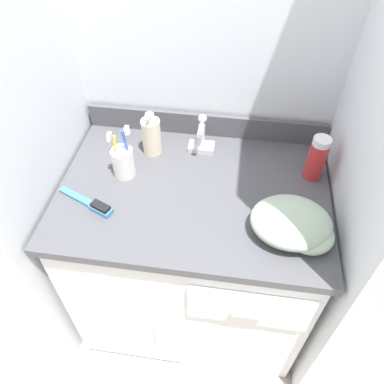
{
  "coord_description": "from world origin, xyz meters",
  "views": [
    {
      "loc": [
        0.11,
        -0.82,
        1.61
      ],
      "look_at": [
        0.0,
        -0.03,
        0.76
      ],
      "focal_mm": 35.0,
      "sensor_mm": 36.0,
      "label": 1
    }
  ],
  "objects_px": {
    "toothbrush_cup": "(123,161)",
    "shaving_cream_can": "(317,158)",
    "soap_dispenser": "(151,136)",
    "hairbrush": "(92,204)",
    "hand_towel": "(295,225)"
  },
  "relations": [
    {
      "from": "toothbrush_cup",
      "to": "soap_dispenser",
      "type": "bearing_deg",
      "value": 62.18
    },
    {
      "from": "soap_dispenser",
      "to": "shaving_cream_can",
      "type": "xyz_separation_m",
      "value": [
        0.55,
        -0.05,
        0.01
      ]
    },
    {
      "from": "hairbrush",
      "to": "hand_towel",
      "type": "height_order",
      "value": "hand_towel"
    },
    {
      "from": "hand_towel",
      "to": "shaving_cream_can",
      "type": "bearing_deg",
      "value": 74.16
    },
    {
      "from": "toothbrush_cup",
      "to": "soap_dispenser",
      "type": "xyz_separation_m",
      "value": [
        0.07,
        0.13,
        0.01
      ]
    },
    {
      "from": "shaving_cream_can",
      "to": "hand_towel",
      "type": "bearing_deg",
      "value": -105.84
    },
    {
      "from": "toothbrush_cup",
      "to": "shaving_cream_can",
      "type": "distance_m",
      "value": 0.62
    },
    {
      "from": "hairbrush",
      "to": "shaving_cream_can",
      "type": "bearing_deg",
      "value": 42.91
    },
    {
      "from": "shaving_cream_can",
      "to": "hairbrush",
      "type": "distance_m",
      "value": 0.71
    },
    {
      "from": "hand_towel",
      "to": "hairbrush",
      "type": "bearing_deg",
      "value": 178.13
    },
    {
      "from": "toothbrush_cup",
      "to": "soap_dispenser",
      "type": "relative_size",
      "value": 1.17
    },
    {
      "from": "soap_dispenser",
      "to": "hand_towel",
      "type": "xyz_separation_m",
      "value": [
        0.47,
        -0.3,
        -0.02
      ]
    },
    {
      "from": "hairbrush",
      "to": "soap_dispenser",
      "type": "bearing_deg",
      "value": 89.6
    },
    {
      "from": "shaving_cream_can",
      "to": "hairbrush",
      "type": "xyz_separation_m",
      "value": [
        -0.67,
        -0.23,
        -0.07
      ]
    },
    {
      "from": "soap_dispenser",
      "to": "toothbrush_cup",
      "type": "bearing_deg",
      "value": -117.82
    }
  ]
}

